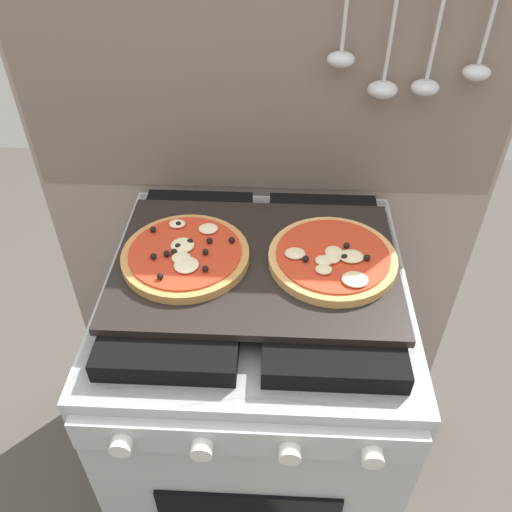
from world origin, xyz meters
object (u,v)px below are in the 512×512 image
Objects in this scene: stove at (256,401)px; pizza_right at (333,259)px; baking_tray at (256,263)px; pizza_left at (186,255)px.

pizza_right is (0.15, -0.00, 0.48)m from stove.
stove is 0.50m from pizza_right.
stove is 3.70× the size of pizza_right.
baking_tray is (0.00, 0.00, 0.46)m from stove.
stove is 0.46m from baking_tray.
pizza_right is (0.28, 0.00, 0.00)m from pizza_left.
pizza_right is at bearing -1.48° from baking_tray.
pizza_right is (0.15, -0.00, 0.02)m from baking_tray.
pizza_left is (-0.13, -0.00, 0.48)m from stove.
pizza_left is (-0.13, -0.01, 0.02)m from baking_tray.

